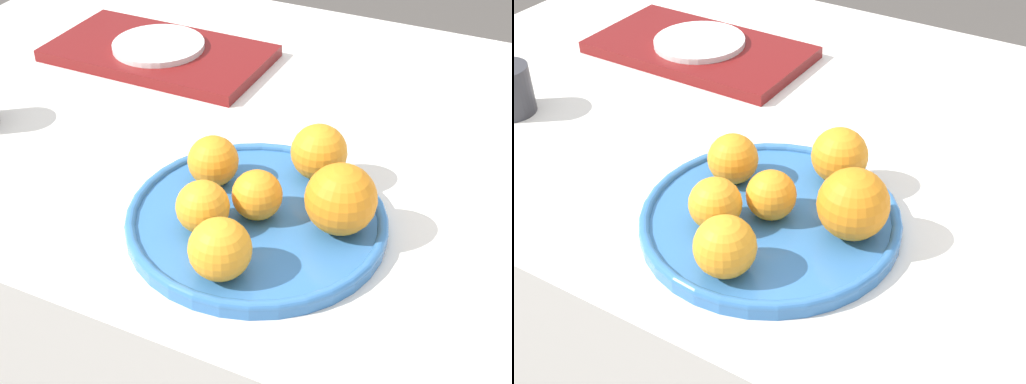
% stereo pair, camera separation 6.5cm
% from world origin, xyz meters
% --- Properties ---
extents(table, '(1.53, 0.88, 0.74)m').
position_xyz_m(table, '(0.00, 0.00, 0.37)').
color(table, silver).
rests_on(table, ground_plane).
extents(fruit_platter, '(0.31, 0.31, 0.02)m').
position_xyz_m(fruit_platter, '(-0.00, -0.23, 0.75)').
color(fruit_platter, '#336BAD').
rests_on(fruit_platter, table).
extents(orange_0, '(0.07, 0.07, 0.07)m').
position_xyz_m(orange_0, '(0.04, -0.12, 0.79)').
color(orange_0, orange).
rests_on(orange_0, fruit_platter).
extents(orange_1, '(0.06, 0.06, 0.06)m').
position_xyz_m(orange_1, '(-0.08, -0.19, 0.79)').
color(orange_1, orange).
rests_on(orange_1, fruit_platter).
extents(orange_2, '(0.06, 0.06, 0.06)m').
position_xyz_m(orange_2, '(-0.00, -0.23, 0.78)').
color(orange_2, orange).
rests_on(orange_2, fruit_platter).
extents(orange_3, '(0.06, 0.06, 0.06)m').
position_xyz_m(orange_3, '(-0.05, -0.28, 0.78)').
color(orange_3, orange).
rests_on(orange_3, fruit_platter).
extents(orange_4, '(0.08, 0.08, 0.08)m').
position_xyz_m(orange_4, '(0.10, -0.21, 0.80)').
color(orange_4, orange).
rests_on(orange_4, fruit_platter).
extents(orange_5, '(0.07, 0.07, 0.07)m').
position_xyz_m(orange_5, '(0.01, -0.34, 0.79)').
color(orange_5, orange).
rests_on(orange_5, fruit_platter).
extents(serving_tray, '(0.37, 0.20, 0.02)m').
position_xyz_m(serving_tray, '(-0.35, 0.11, 0.75)').
color(serving_tray, maroon).
rests_on(serving_tray, table).
extents(side_plate, '(0.16, 0.16, 0.01)m').
position_xyz_m(side_plate, '(-0.35, 0.11, 0.76)').
color(side_plate, silver).
rests_on(side_plate, serving_tray).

